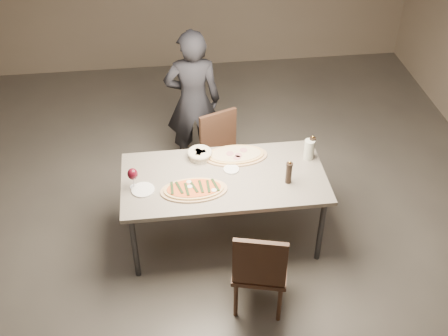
{
  "coord_description": "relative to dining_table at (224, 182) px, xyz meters",
  "views": [
    {
      "loc": [
        -0.46,
        -3.78,
        3.89
      ],
      "look_at": [
        0.0,
        0.0,
        0.85
      ],
      "focal_mm": 45.0,
      "sensor_mm": 36.0,
      "label": 1
    }
  ],
  "objects": [
    {
      "name": "dining_table",
      "position": [
        0.0,
        0.0,
        0.0
      ],
      "size": [
        1.8,
        0.9,
        0.75
      ],
      "color": "gray",
      "rests_on": "ground"
    },
    {
      "name": "ham_pizza",
      "position": [
        0.14,
        0.28,
        0.07
      ],
      "size": [
        0.58,
        0.32,
        0.04
      ],
      "rotation": [
        0.0,
        0.0,
        0.36
      ],
      "color": "tan",
      "rests_on": "dining_table"
    },
    {
      "name": "bread_basket",
      "position": [
        -0.19,
        0.3,
        0.1
      ],
      "size": [
        0.23,
        0.23,
        0.08
      ],
      "rotation": [
        0.0,
        0.0,
        0.26
      ],
      "color": "beige",
      "rests_on": "dining_table"
    },
    {
      "name": "chair_near",
      "position": [
        0.18,
        -0.87,
        -0.18
      ],
      "size": [
        0.53,
        0.53,
        0.92
      ],
      "rotation": [
        0.0,
        0.0,
        -0.25
      ],
      "color": "#3E261A",
      "rests_on": "ground"
    },
    {
      "name": "oil_dish",
      "position": [
        0.08,
        0.09,
        0.07
      ],
      "size": [
        0.14,
        0.14,
        0.02
      ],
      "rotation": [
        0.0,
        0.0,
        0.19
      ],
      "color": "white",
      "rests_on": "dining_table"
    },
    {
      "name": "diner",
      "position": [
        -0.18,
        1.2,
        0.11
      ],
      "size": [
        0.59,
        0.4,
        1.6
      ],
      "primitive_type": "imported",
      "rotation": [
        0.0,
        0.0,
        3.12
      ],
      "color": "black",
      "rests_on": "ground"
    },
    {
      "name": "zucchini_pizza",
      "position": [
        -0.28,
        -0.16,
        0.07
      ],
      "size": [
        0.58,
        0.32,
        0.05
      ],
      "rotation": [
        0.0,
        0.0,
        0.37
      ],
      "color": "tan",
      "rests_on": "dining_table"
    },
    {
      "name": "carafe",
      "position": [
        0.8,
        0.18,
        0.15
      ],
      "size": [
        0.09,
        0.09,
        0.2
      ],
      "rotation": [
        0.0,
        0.0,
        0.21
      ],
      "color": "silver",
      "rests_on": "dining_table"
    },
    {
      "name": "room",
      "position": [
        0.0,
        0.0,
        0.71
      ],
      "size": [
        7.0,
        7.0,
        7.0
      ],
      "color": "#59534C",
      "rests_on": "ground"
    },
    {
      "name": "wine_glass",
      "position": [
        -0.78,
        -0.04,
        0.2
      ],
      "size": [
        0.09,
        0.09,
        0.2
      ],
      "rotation": [
        0.0,
        0.0,
        0.04
      ],
      "color": "silver",
      "rests_on": "dining_table"
    },
    {
      "name": "pepper_mill_right",
      "position": [
        0.54,
        -0.14,
        0.17
      ],
      "size": [
        0.06,
        0.06,
        0.23
      ],
      "rotation": [
        0.0,
        0.0,
        -0.14
      ],
      "color": "black",
      "rests_on": "dining_table"
    },
    {
      "name": "chair_far",
      "position": [
        0.08,
        0.72,
        -0.2
      ],
      "size": [
        0.54,
        0.54,
        0.89
      ],
      "rotation": [
        0.0,
        0.0,
        3.51
      ],
      "color": "#3E261A",
      "rests_on": "ground"
    },
    {
      "name": "pepper_mill_left",
      "position": [
        0.83,
        0.2,
        0.17
      ],
      "size": [
        0.06,
        0.06,
        0.23
      ],
      "rotation": [
        0.0,
        0.0,
        -0.06
      ],
      "color": "black",
      "rests_on": "dining_table"
    },
    {
      "name": "side_plate",
      "position": [
        -0.71,
        -0.1,
        0.06
      ],
      "size": [
        0.2,
        0.2,
        0.01
      ],
      "rotation": [
        0.0,
        0.0,
        -0.39
      ],
      "color": "white",
      "rests_on": "dining_table"
    }
  ]
}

